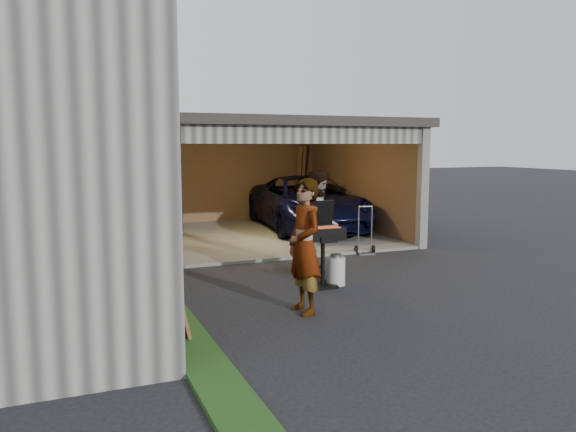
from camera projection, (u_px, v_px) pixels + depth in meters
name	position (u px, v px, depth m)	size (l,w,h in m)	color
ground	(340.00, 310.00, 7.91)	(80.00, 80.00, 0.00)	black
groundcover_strip	(199.00, 355.00, 6.15)	(0.50, 8.00, 0.06)	#193814
garage	(243.00, 163.00, 14.20)	(6.80, 6.30, 2.90)	#605E59
minivan	(307.00, 205.00, 15.13)	(2.35, 5.10, 1.42)	black
woman	(305.00, 246.00, 7.70)	(0.68, 0.45, 1.87)	#A6B0D1
man	(319.00, 221.00, 10.30)	(0.91, 0.71, 1.86)	#45281B
bbq_grill	(322.00, 237.00, 9.13)	(0.63, 0.55, 1.40)	black
propane_tank	(336.00, 271.00, 9.32)	(0.31, 0.31, 0.47)	silver
plywood_panel	(174.00, 295.00, 6.87)	(0.04, 0.90, 1.01)	brown
hand_truck	(365.00, 245.00, 11.98)	(0.45, 0.39, 1.04)	slate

